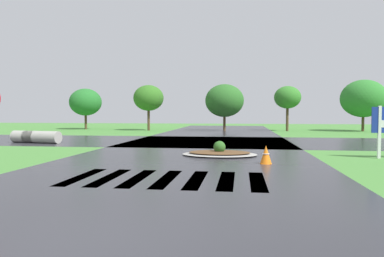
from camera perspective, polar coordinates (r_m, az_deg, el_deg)
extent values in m
cube|color=#478438|center=(5.63, -16.87, -18.93)|extent=(120.00, 120.00, 0.10)
cube|color=#2B2B30|center=(15.05, -0.70, -5.08)|extent=(11.07, 80.00, 0.01)
cube|color=#2B2B30|center=(24.80, 2.68, -2.07)|extent=(90.00, 9.96, 0.01)
cube|color=white|center=(11.76, -17.15, -7.35)|extent=(0.45, 3.07, 0.01)
cube|color=white|center=(11.41, -13.02, -7.60)|extent=(0.45, 3.07, 0.01)
cube|color=white|center=(11.13, -8.64, -7.82)|extent=(0.45, 3.07, 0.01)
cube|color=white|center=(10.91, -4.06, -8.01)|extent=(0.45, 3.07, 0.01)
cube|color=white|center=(10.76, 0.68, -8.15)|extent=(0.45, 3.07, 0.01)
cube|color=white|center=(10.69, 5.52, -8.23)|extent=(0.45, 3.07, 0.01)
cube|color=white|center=(10.69, 10.40, -8.26)|extent=(0.45, 3.07, 0.01)
cube|color=white|center=(17.60, 27.70, -0.52)|extent=(0.12, 0.12, 2.30)
ellipsoid|color=#9E9B93|center=(16.79, 4.40, -4.10)|extent=(3.50, 2.39, 0.12)
ellipsoid|color=brown|center=(16.77, 4.41, -3.80)|extent=(2.87, 1.96, 0.10)
sphere|color=#2D6023|center=(16.75, 4.41, -2.95)|extent=(0.56, 0.56, 0.56)
cylinder|color=#9E9B93|center=(26.32, -25.15, -1.18)|extent=(1.80, 1.07, 0.80)
cylinder|color=#9E9B93|center=(25.71, -23.63, -1.24)|extent=(1.80, 1.07, 0.80)
cylinder|color=#9E9B93|center=(25.11, -22.05, -1.29)|extent=(1.80, 1.07, 0.80)
cone|color=orange|center=(14.27, 11.71, -4.11)|extent=(0.46, 0.46, 0.72)
torus|color=white|center=(14.27, 11.71, -3.97)|extent=(0.28, 0.28, 0.04)
cube|color=orange|center=(14.32, 11.69, -5.48)|extent=(0.36, 0.36, 0.03)
cylinder|color=#4C3823|center=(44.79, -16.58, 1.12)|extent=(0.28, 0.28, 1.93)
ellipsoid|color=#246C29|center=(44.79, -16.62, 4.05)|extent=(3.80, 3.80, 3.23)
cylinder|color=#4C3823|center=(40.32, -6.93, 1.43)|extent=(0.28, 0.28, 2.46)
ellipsoid|color=#326C20|center=(40.35, -6.95, 4.86)|extent=(3.37, 3.37, 2.87)
cylinder|color=#4C3823|center=(38.96, 5.19, 0.95)|extent=(0.28, 0.28, 1.84)
ellipsoid|color=#2A6324|center=(38.97, 5.20, 4.45)|extent=(4.18, 4.18, 3.55)
cylinder|color=#4C3823|center=(40.14, 14.95, 1.50)|extent=(0.28, 0.28, 2.66)
ellipsoid|color=#327627|center=(40.17, 14.99, 4.83)|extent=(2.87, 2.87, 2.44)
cylinder|color=#4C3823|center=(42.31, 25.60, 0.85)|extent=(0.28, 0.28, 1.86)
ellipsoid|color=#2D792C|center=(42.32, 25.67, 4.33)|extent=(4.70, 4.70, 4.00)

